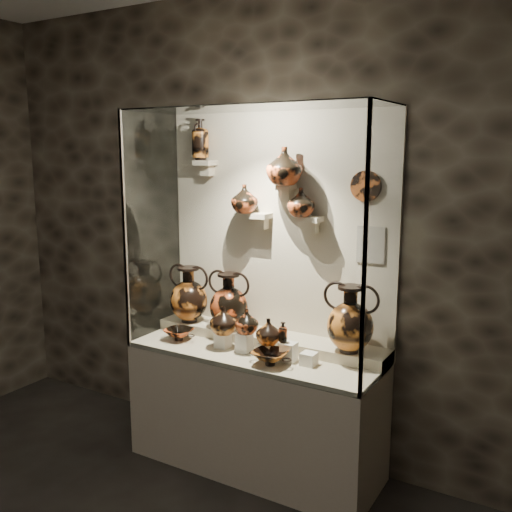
{
  "coord_description": "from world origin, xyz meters",
  "views": [
    {
      "loc": [
        1.84,
        -0.92,
        2.14
      ],
      "look_at": [
        0.01,
        2.19,
        1.47
      ],
      "focal_mm": 40.0,
      "sensor_mm": 36.0,
      "label": 1
    }
  ],
  "objects": [
    {
      "name": "lekythos_small",
      "position": [
        0.24,
        2.11,
        1.02
      ],
      "size": [
        0.07,
        0.07,
        0.15
      ],
      "primitive_type": null,
      "rotation": [
        0.0,
        0.0,
        -0.13
      ],
      "color": "#C44D22",
      "rests_on": "pedestal_d"
    },
    {
      "name": "jug_a",
      "position": [
        -0.2,
        2.11,
        1.03
      ],
      "size": [
        0.22,
        0.22,
        0.19
      ],
      "primitive_type": "imported",
      "rotation": [
        0.0,
        0.0,
        0.21
      ],
      "color": "#C56D25",
      "rests_on": "pedestal_a"
    },
    {
      "name": "glass_front",
      "position": [
        0.0,
        1.88,
        1.6
      ],
      "size": [
        1.7,
        0.01,
        1.6
      ],
      "primitive_type": "cube",
      "color": "white",
      "rests_on": "plinth"
    },
    {
      "name": "bracket_ul",
      "position": [
        -0.55,
        2.42,
        2.05
      ],
      "size": [
        0.14,
        0.12,
        0.04
      ],
      "primitive_type": "cube",
      "color": "beige",
      "rests_on": "back_panel"
    },
    {
      "name": "back_panel",
      "position": [
        0.0,
        2.5,
        1.6
      ],
      "size": [
        1.7,
        0.03,
        1.6
      ],
      "primitive_type": "cube",
      "color": "beige",
      "rests_on": "plinth"
    },
    {
      "name": "bracket_cc",
      "position": [
        0.28,
        2.42,
        1.7
      ],
      "size": [
        0.14,
        0.12,
        0.04
      ],
      "primitive_type": "cube",
      "color": "beige",
      "rests_on": "back_panel"
    },
    {
      "name": "bracket_ca",
      "position": [
        -0.1,
        2.42,
        1.7
      ],
      "size": [
        0.14,
        0.12,
        0.04
      ],
      "primitive_type": "cube",
      "color": "beige",
      "rests_on": "back_panel"
    },
    {
      "name": "lekythos_tall",
      "position": [
        -0.58,
        2.41,
        2.23
      ],
      "size": [
        0.13,
        0.13,
        0.32
      ],
      "primitive_type": null,
      "rotation": [
        0.0,
        0.0,
        -0.02
      ],
      "color": "#C56D25",
      "rests_on": "bracket_ul"
    },
    {
      "name": "amphora_left",
      "position": [
        -0.63,
        2.31,
        1.11
      ],
      "size": [
        0.37,
        0.37,
        0.41
      ],
      "primitive_type": null,
      "rotation": [
        0.0,
        0.0,
        0.12
      ],
      "color": "#C56D25",
      "rests_on": "rear_tier"
    },
    {
      "name": "jug_b",
      "position": [
        -0.03,
        2.13,
        1.04
      ],
      "size": [
        0.21,
        0.21,
        0.16
      ],
      "primitive_type": "imported",
      "rotation": [
        0.0,
        0.0,
        0.41
      ],
      "color": "#C44D22",
      "rests_on": "pedestal_b"
    },
    {
      "name": "pedestal_b",
      "position": [
        -0.05,
        2.13,
        0.9
      ],
      "size": [
        0.09,
        0.09,
        0.13
      ],
      "primitive_type": "cube",
      "color": "silver",
      "rests_on": "front_tier"
    },
    {
      "name": "frame_post_right",
      "position": [
        0.84,
        1.89,
        1.6
      ],
      "size": [
        0.02,
        0.02,
        1.6
      ],
      "primitive_type": "cube",
      "color": "gray",
      "rests_on": "plinth"
    },
    {
      "name": "ovoid_vase_b",
      "position": [
        0.12,
        2.35,
        2.04
      ],
      "size": [
        0.25,
        0.25,
        0.24
      ],
      "primitive_type": "imported",
      "rotation": [
        0.0,
        0.0,
        -0.07
      ],
      "color": "#C44D22",
      "rests_on": "bracket_cb"
    },
    {
      "name": "kylix_right",
      "position": [
        0.21,
        2.01,
        0.89
      ],
      "size": [
        0.3,
        0.26,
        0.11
      ],
      "primitive_type": null,
      "rotation": [
        0.0,
        0.0,
        0.1
      ],
      "color": "#C56D25",
      "rests_on": "front_tier"
    },
    {
      "name": "wall_back",
      "position": [
        0.0,
        2.5,
        1.6
      ],
      "size": [
        5.0,
        0.02,
        3.2
      ],
      "primitive_type": "cube",
      "color": "black",
      "rests_on": "ground"
    },
    {
      "name": "amphora_right",
      "position": [
        0.61,
        2.3,
        1.11
      ],
      "size": [
        0.35,
        0.35,
        0.43
      ],
      "primitive_type": null,
      "rotation": [
        0.0,
        0.0,
        -0.04
      ],
      "color": "#C56D25",
      "rests_on": "rear_tier"
    },
    {
      "name": "kylix_left",
      "position": [
        -0.57,
        2.09,
        0.88
      ],
      "size": [
        0.25,
        0.22,
        0.1
      ],
      "primitive_type": null,
      "rotation": [
        0.0,
        0.0,
        0.03
      ],
      "color": "#C44D22",
      "rests_on": "front_tier"
    },
    {
      "name": "pedestal_e",
      "position": [
        0.42,
        2.13,
        0.87
      ],
      "size": [
        0.09,
        0.09,
        0.08
      ],
      "primitive_type": "cube",
      "color": "silver",
      "rests_on": "front_tier"
    },
    {
      "name": "front_tier",
      "position": [
        0.0,
        2.18,
        0.82
      ],
      "size": [
        1.68,
        0.58,
        0.03
      ],
      "primitive_type": "cube",
      "color": "#BEB193",
      "rests_on": "plinth"
    },
    {
      "name": "rear_tier",
      "position": [
        0.0,
        2.35,
        0.85
      ],
      "size": [
        1.7,
        0.25,
        0.1
      ],
      "primitive_type": "cube",
      "color": "#BEB193",
      "rests_on": "plinth"
    },
    {
      "name": "jug_c",
      "position": [
        0.14,
        2.11,
        1.0
      ],
      "size": [
        0.21,
        0.21,
        0.17
      ],
      "primitive_type": "imported",
      "rotation": [
        0.0,
        0.0,
        0.37
      ],
      "color": "#C56D25",
      "rests_on": "pedestal_c"
    },
    {
      "name": "glass_right",
      "position": [
        0.85,
        2.18,
        1.6
      ],
      "size": [
        0.01,
        0.6,
        1.6
      ],
      "primitive_type": "cube",
      "color": "white",
      "rests_on": "plinth"
    },
    {
      "name": "plinth",
      "position": [
        0.0,
        2.18,
        0.4
      ],
      "size": [
        1.7,
        0.6,
        0.8
      ],
      "primitive_type": "cube",
      "color": "beige",
      "rests_on": "floor"
    },
    {
      "name": "wall_plate",
      "position": [
        0.62,
        2.47,
        1.92
      ],
      "size": [
        0.19,
        0.02,
        0.19
      ],
      "primitive_type": "cylinder",
      "rotation": [
        1.57,
        0.0,
        0.0
      ],
      "color": "#AD5222",
      "rests_on": "back_panel"
    },
    {
      "name": "pedestal_d",
      "position": [
        0.28,
        2.13,
        0.89
      ],
      "size": [
        0.09,
        0.09,
        0.12
      ],
      "primitive_type": "cube",
      "color": "silver",
      "rests_on": "front_tier"
    },
    {
      "name": "pedestal_c",
      "position": [
        0.12,
        2.13,
        0.88
      ],
      "size": [
        0.09,
        0.09,
        0.09
      ],
      "primitive_type": "cube",
      "color": "silver",
      "rests_on": "front_tier"
    },
    {
      "name": "frame_post_left",
      "position": [
        -0.84,
        1.89,
        1.6
      ],
      "size": [
        0.02,
        0.02,
        1.6
      ],
      "primitive_type": "cube",
      "color": "gray",
      "rests_on": "plinth"
    },
    {
      "name": "amphora_mid",
      "position": [
        -0.29,
        2.31,
        1.1
      ],
      "size": [
        0.37,
        0.37,
        0.4
      ],
      "primitive_type": null,
      "rotation": [
        0.0,
        0.0,
        -0.18
      ],
      "color": "#C44D22",
      "rests_on": "rear_tier"
    },
    {
      "name": "info_placard",
      "position": [
        0.67,
        2.47,
        1.56
      ],
      "size": [
        0.18,
        0.01,
        0.23
      ],
      "primitive_type": "cube",
      "color": "beige",
      "rests_on": "back_panel"
    },
    {
      "name": "glass_top",
      "position": [
        0.0,
        2.18,
        2.4
      ],
      "size": [
        1.7,
        0.6,
        0.01
      ],
      "primitive_type": "cube",
      "color": "white",
      "rests_on": "back_panel"
    },
    {
      "name": "glass_left",
      "position": [
        -0.85,
        2.18,
        1.6
      ],
      "size": [
        0.01,
        0.6,
        1.6
      ],
      "primitive_type": "cube",
      "color": "white",
      "rests_on": "plinth"
    },
    {
      "name": "bracket_cb",
      "position": [
        0.1,
        2.42,
        1.9
      ],
      "size": [
        0.1,
        0.12,
        0.04
      ],
      "primitive_type": "cube",
      "color": "beige",
      "rests_on": "back_panel"
    },
    {
      "name": "ovoid_vase_a",
      "position": [
        -0.2,
        2.38,
        1.81
      ],
      "size": [
        0.24,
        0.24,
        0.19
      ],
      "primitive_type": "imported",
      "rotation": [
        0.0,
        0.0,
        -0.34
      ],
      "color": "#C44D22",
      "rests_on": "bracket_ca"
    },
    {
      "name": "ovoid_vase_c",
      "position": [
        0.23,
        2.38,
        1.81
      ],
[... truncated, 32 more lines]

